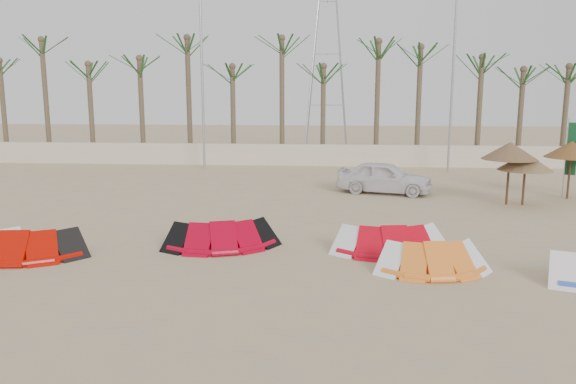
# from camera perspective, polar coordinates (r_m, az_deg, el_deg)

# --- Properties ---
(ground) EXTENTS (120.00, 120.00, 0.00)m
(ground) POSITION_cam_1_polar(r_m,az_deg,el_deg) (13.03, -2.09, -10.47)
(ground) COLOR tan
(ground) RESTS_ON ground
(boundary_wall) EXTENTS (60.00, 0.30, 1.30)m
(boundary_wall) POSITION_cam_1_polar(r_m,az_deg,el_deg) (34.35, 2.08, 3.78)
(boundary_wall) COLOR beige
(boundary_wall) RESTS_ON ground
(palm_line) EXTENTS (52.00, 4.00, 7.70)m
(palm_line) POSITION_cam_1_polar(r_m,az_deg,el_deg) (35.64, 3.35, 13.34)
(palm_line) COLOR brown
(palm_line) RESTS_ON ground
(lamp_b) EXTENTS (1.25, 0.14, 11.00)m
(lamp_b) POSITION_cam_1_polar(r_m,az_deg,el_deg) (32.94, -8.68, 12.30)
(lamp_b) COLOR #A5A8AD
(lamp_b) RESTS_ON ground
(lamp_c) EXTENTS (1.25, 0.14, 11.00)m
(lamp_c) POSITION_cam_1_polar(r_m,az_deg,el_deg) (32.78, 16.49, 12.00)
(lamp_c) COLOR #A5A8AD
(lamp_c) RESTS_ON ground
(pylon) EXTENTS (3.00, 3.00, 14.00)m
(pylon) POSITION_cam_1_polar(r_m,az_deg,el_deg) (40.36, 3.86, 3.83)
(pylon) COLOR #A5A8AD
(pylon) RESTS_ON ground
(kite_red_left) EXTENTS (3.63, 1.89, 0.90)m
(kite_red_left) POSITION_cam_1_polar(r_m,az_deg,el_deg) (17.53, -25.04, -4.51)
(kite_red_left) COLOR #B30A00
(kite_red_left) RESTS_ON ground
(kite_red_mid) EXTENTS (3.63, 2.33, 0.90)m
(kite_red_mid) POSITION_cam_1_polar(r_m,az_deg,el_deg) (16.99, -6.54, -4.03)
(kite_red_mid) COLOR #A90018
(kite_red_mid) RESTS_ON ground
(kite_red_right) EXTENTS (3.47, 1.90, 0.90)m
(kite_red_right) POSITION_cam_1_polar(r_m,az_deg,el_deg) (16.64, 10.38, -4.45)
(kite_red_right) COLOR red
(kite_red_right) RESTS_ON ground
(kite_orange) EXTENTS (3.05, 1.86, 0.90)m
(kite_orange) POSITION_cam_1_polar(r_m,az_deg,el_deg) (15.12, 14.40, -6.15)
(kite_orange) COLOR orange
(kite_orange) RESTS_ON ground
(parasol_left) EXTENTS (2.21, 2.21, 2.55)m
(parasol_left) POSITION_cam_1_polar(r_m,az_deg,el_deg) (24.18, 21.63, 3.91)
(parasol_left) COLOR #4C331E
(parasol_left) RESTS_ON ground
(parasol_mid) EXTENTS (2.15, 2.15, 2.12)m
(parasol_mid) POSITION_cam_1_polar(r_m,az_deg,el_deg) (24.39, 22.99, 2.85)
(parasol_mid) COLOR #4C331E
(parasol_mid) RESTS_ON ground
(parasol_right) EXTENTS (2.18, 2.18, 2.47)m
(parasol_right) POSITION_cam_1_polar(r_m,az_deg,el_deg) (26.61, 26.85, 3.87)
(parasol_right) COLOR #4C331E
(parasol_right) RESTS_ON ground
(flag_green) EXTENTS (0.44, 0.17, 3.43)m
(flag_green) POSITION_cam_1_polar(r_m,az_deg,el_deg) (26.77, 26.75, 3.74)
(flag_green) COLOR #A5A8AD
(flag_green) RESTS_ON ground
(car) EXTENTS (4.51, 2.73, 1.44)m
(car) POSITION_cam_1_polar(r_m,az_deg,el_deg) (25.61, 9.78, 1.48)
(car) COLOR white
(car) RESTS_ON ground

